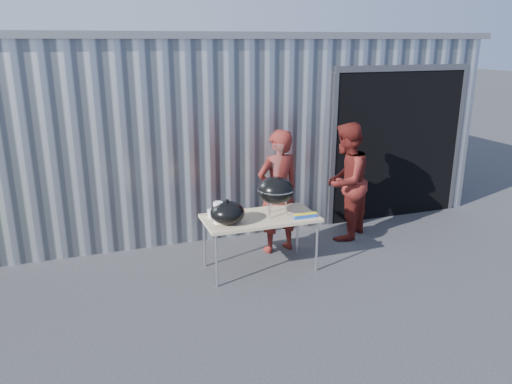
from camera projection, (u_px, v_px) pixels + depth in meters
name	position (u px, v px, depth m)	size (l,w,h in m)	color
ground	(246.00, 288.00, 6.27)	(80.00, 80.00, 0.00)	#2C2C2F
building	(217.00, 113.00, 10.25)	(8.20, 6.20, 3.10)	silver
folding_table	(260.00, 219.00, 6.60)	(1.50, 0.75, 0.75)	tan
kettle_grill	(276.00, 185.00, 6.51)	(0.49, 0.49, 0.95)	black
grill_lid	(227.00, 213.00, 6.30)	(0.44, 0.44, 0.32)	black
paper_towels	(218.00, 213.00, 6.31)	(0.12, 0.12, 0.28)	white
white_tub	(216.00, 213.00, 6.55)	(0.20, 0.15, 0.10)	white
foil_box	(305.00, 216.00, 6.52)	(0.32, 0.05, 0.06)	#1A46AC
person_cook	(278.00, 192.00, 7.14)	(0.66, 0.43, 1.81)	maroon
person_bystander	(346.00, 182.00, 7.64)	(0.88, 0.69, 1.81)	maroon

